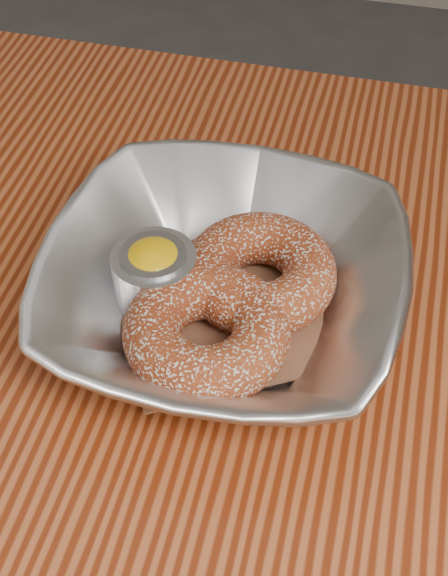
% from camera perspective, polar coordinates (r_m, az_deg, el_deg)
% --- Properties ---
extents(table, '(1.20, 0.80, 0.75)m').
position_cam_1_polar(table, '(0.64, -11.20, -10.90)').
color(table, brown).
rests_on(table, ground_plane).
extents(serving_bowl, '(0.25, 0.25, 0.06)m').
position_cam_1_polar(serving_bowl, '(0.55, -0.00, 0.04)').
color(serving_bowl, silver).
rests_on(serving_bowl, table).
extents(parchment, '(0.20, 0.20, 0.00)m').
position_cam_1_polar(parchment, '(0.57, -0.00, -1.43)').
color(parchment, brown).
rests_on(parchment, table).
extents(donut_back, '(0.14, 0.14, 0.04)m').
position_cam_1_polar(donut_back, '(0.56, 2.56, 1.10)').
color(donut_back, maroon).
rests_on(donut_back, parchment).
extents(donut_front, '(0.13, 0.13, 0.04)m').
position_cam_1_polar(donut_front, '(0.53, -1.23, -3.13)').
color(donut_front, maroon).
rests_on(donut_front, parchment).
extents(ramekin, '(0.06, 0.06, 0.05)m').
position_cam_1_polar(ramekin, '(0.56, -4.94, 1.06)').
color(ramekin, silver).
rests_on(ramekin, table).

